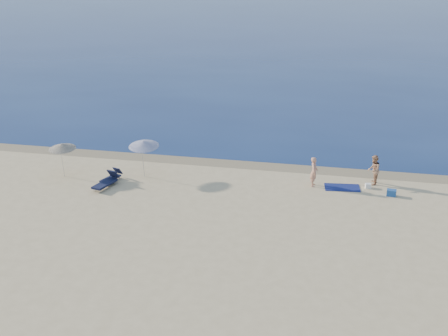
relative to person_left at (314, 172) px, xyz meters
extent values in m
cube|color=#0D204F|center=(-2.45, 83.18, -0.86)|extent=(240.00, 160.00, 0.01)
cube|color=#847254|center=(-2.45, 2.58, -0.86)|extent=(240.00, 1.60, 0.00)
imported|color=tan|center=(0.00, 0.00, 0.00)|extent=(0.42, 0.63, 1.73)
imported|color=tan|center=(3.34, 0.94, 0.01)|extent=(0.75, 0.91, 1.74)
cube|color=#101851|center=(1.64, 0.03, -0.85)|extent=(2.07, 1.29, 0.03)
cube|color=white|center=(3.07, 0.30, -0.73)|extent=(0.35, 0.31, 0.26)
cube|color=#1B4A93|center=(4.29, -0.56, -0.68)|extent=(0.54, 0.41, 0.36)
cylinder|color=silver|center=(-9.93, -0.74, 0.13)|extent=(0.07, 0.30, 2.07)
cone|color=white|center=(-9.93, -0.48, 1.15)|extent=(1.96, 1.99, 0.54)
sphere|color=silver|center=(-9.93, -0.48, 1.33)|extent=(0.06, 0.06, 0.06)
cylinder|color=silver|center=(-14.63, -1.63, 0.05)|extent=(0.04, 0.19, 1.92)
cone|color=#BFB39D|center=(-14.63, -1.47, 1.00)|extent=(1.63, 1.64, 0.43)
sphere|color=silver|center=(-14.63, -1.47, 1.17)|extent=(0.06, 0.06, 0.06)
cube|color=#141937|center=(-11.61, -1.79, -0.66)|extent=(0.90, 1.45, 0.09)
cube|color=#141937|center=(-11.39, -1.15, -0.41)|extent=(0.58, 0.47, 0.44)
cylinder|color=#A5A5AD|center=(-11.42, -1.86, -0.76)|extent=(0.03, 0.03, 0.20)
cube|color=black|center=(-11.57, -2.71, -0.62)|extent=(1.02, 1.76, 0.11)
cube|color=black|center=(-11.36, -1.91, -0.31)|extent=(0.69, 0.55, 0.54)
cylinder|color=#A5A5AD|center=(-11.33, -2.77, -0.74)|extent=(0.03, 0.03, 0.24)
camera|label=1|loc=(1.00, -30.00, 11.74)|focal=45.00mm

